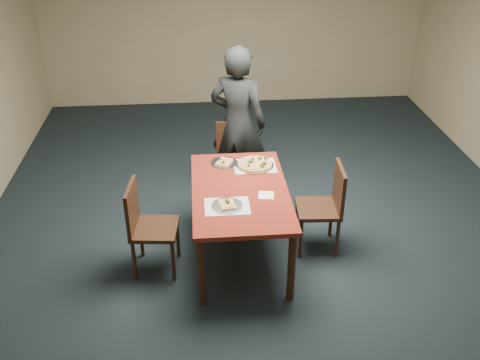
{
  "coord_description": "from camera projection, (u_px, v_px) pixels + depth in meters",
  "views": [
    {
      "loc": [
        -0.64,
        -4.47,
        3.31
      ],
      "look_at": [
        -0.27,
        -0.18,
        0.85
      ],
      "focal_mm": 40.0,
      "sensor_mm": 36.0,
      "label": 1
    }
  ],
  "objects": [
    {
      "name": "ground",
      "position": [
        264.0,
        241.0,
        5.55
      ],
      "size": [
        8.0,
        8.0,
        0.0
      ],
      "primitive_type": "plane",
      "color": "black",
      "rests_on": "ground"
    },
    {
      "name": "room_shell",
      "position": [
        269.0,
        81.0,
        4.69
      ],
      "size": [
        8.0,
        8.0,
        8.0
      ],
      "color": "tan",
      "rests_on": "ground"
    },
    {
      "name": "dining_table",
      "position": [
        240.0,
        198.0,
        5.05
      ],
      "size": [
        0.9,
        1.5,
        0.75
      ],
      "color": "maroon",
      "rests_on": "ground"
    },
    {
      "name": "chair_far",
      "position": [
        235.0,
        158.0,
        6.08
      ],
      "size": [
        0.45,
        0.45,
        0.91
      ],
      "rotation": [
        0.0,
        0.0,
        -0.07
      ],
      "color": "black",
      "rests_on": "ground"
    },
    {
      "name": "chair_left",
      "position": [
        146.0,
        223.0,
        4.94
      ],
      "size": [
        0.46,
        0.46,
        0.91
      ],
      "rotation": [
        0.0,
        0.0,
        1.47
      ],
      "color": "black",
      "rests_on": "ground"
    },
    {
      "name": "chair_right",
      "position": [
        326.0,
        203.0,
        5.24
      ],
      "size": [
        0.45,
        0.45,
        0.91
      ],
      "rotation": [
        0.0,
        0.0,
        -1.64
      ],
      "color": "black",
      "rests_on": "ground"
    },
    {
      "name": "diner",
      "position": [
        238.0,
        123.0,
        6.01
      ],
      "size": [
        0.76,
        0.64,
        1.77
      ],
      "primitive_type": "imported",
      "rotation": [
        0.0,
        0.0,
        2.74
      ],
      "color": "black",
      "rests_on": "ground"
    },
    {
      "name": "placemat_main",
      "position": [
        255.0,
        166.0,
        5.41
      ],
      "size": [
        0.42,
        0.32,
        0.0
      ],
      "primitive_type": "cube",
      "color": "white",
      "rests_on": "dining_table"
    },
    {
      "name": "placemat_near",
      "position": [
        227.0,
        206.0,
        4.75
      ],
      "size": [
        0.4,
        0.3,
        0.0
      ],
      "primitive_type": "cube",
      "color": "white",
      "rests_on": "dining_table"
    },
    {
      "name": "pizza_pan",
      "position": [
        255.0,
        164.0,
        5.4
      ],
      "size": [
        0.38,
        0.38,
        0.07
      ],
      "color": "silver",
      "rests_on": "dining_table"
    },
    {
      "name": "slice_plate_near",
      "position": [
        227.0,
        205.0,
        4.74
      ],
      "size": [
        0.28,
        0.28,
        0.06
      ],
      "color": "silver",
      "rests_on": "dining_table"
    },
    {
      "name": "slice_plate_far",
      "position": [
        224.0,
        162.0,
        5.45
      ],
      "size": [
        0.28,
        0.28,
        0.06
      ],
      "color": "silver",
      "rests_on": "dining_table"
    },
    {
      "name": "napkin",
      "position": [
        266.0,
        195.0,
        4.91
      ],
      "size": [
        0.16,
        0.16,
        0.01
      ],
      "primitive_type": "cube",
      "rotation": [
        0.0,
        0.0,
        -0.15
      ],
      "color": "white",
      "rests_on": "dining_table"
    }
  ]
}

